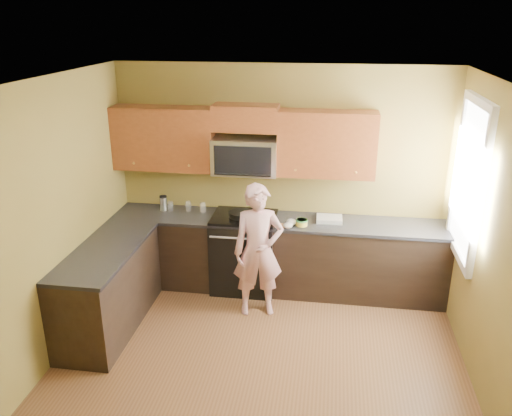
% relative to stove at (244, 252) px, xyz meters
% --- Properties ---
extents(floor, '(4.00, 4.00, 0.00)m').
position_rel_stove_xyz_m(floor, '(0.40, -1.68, -0.47)').
color(floor, brown).
rests_on(floor, ground).
extents(ceiling, '(4.00, 4.00, 0.00)m').
position_rel_stove_xyz_m(ceiling, '(0.40, -1.68, 2.23)').
color(ceiling, white).
rests_on(ceiling, ground).
extents(wall_back, '(4.00, 0.00, 4.00)m').
position_rel_stove_xyz_m(wall_back, '(0.40, 0.32, 0.88)').
color(wall_back, brown).
rests_on(wall_back, ground).
extents(wall_front, '(4.00, 0.00, 4.00)m').
position_rel_stove_xyz_m(wall_front, '(0.40, -3.67, 0.88)').
color(wall_front, brown).
rests_on(wall_front, ground).
extents(wall_left, '(0.00, 4.00, 4.00)m').
position_rel_stove_xyz_m(wall_left, '(-1.60, -1.68, 0.88)').
color(wall_left, brown).
rests_on(wall_left, ground).
extents(wall_right, '(0.00, 4.00, 4.00)m').
position_rel_stove_xyz_m(wall_right, '(2.40, -1.68, 0.88)').
color(wall_right, brown).
rests_on(wall_right, ground).
extents(cabinet_back_run, '(4.00, 0.60, 0.88)m').
position_rel_stove_xyz_m(cabinet_back_run, '(0.40, 0.02, -0.03)').
color(cabinet_back_run, black).
rests_on(cabinet_back_run, floor).
extents(cabinet_left_run, '(0.60, 1.60, 0.88)m').
position_rel_stove_xyz_m(cabinet_left_run, '(-1.30, -1.08, -0.03)').
color(cabinet_left_run, black).
rests_on(cabinet_left_run, floor).
extents(countertop_back, '(4.00, 0.62, 0.04)m').
position_rel_stove_xyz_m(countertop_back, '(0.40, 0.01, 0.43)').
color(countertop_back, black).
rests_on(countertop_back, cabinet_back_run).
extents(countertop_left, '(0.62, 1.60, 0.04)m').
position_rel_stove_xyz_m(countertop_left, '(-1.29, -1.08, 0.43)').
color(countertop_left, black).
rests_on(countertop_left, cabinet_left_run).
extents(stove, '(0.76, 0.65, 0.95)m').
position_rel_stove_xyz_m(stove, '(0.00, 0.00, 0.00)').
color(stove, black).
rests_on(stove, floor).
extents(microwave, '(0.76, 0.40, 0.42)m').
position_rel_stove_xyz_m(microwave, '(0.00, 0.12, 0.97)').
color(microwave, silver).
rests_on(microwave, wall_back).
extents(upper_cab_left, '(1.22, 0.33, 0.75)m').
position_rel_stove_xyz_m(upper_cab_left, '(-0.99, 0.16, 0.97)').
color(upper_cab_left, brown).
rests_on(upper_cab_left, wall_back).
extents(upper_cab_right, '(1.12, 0.33, 0.75)m').
position_rel_stove_xyz_m(upper_cab_right, '(0.94, 0.16, 0.97)').
color(upper_cab_right, brown).
rests_on(upper_cab_right, wall_back).
extents(upper_cab_over_mw, '(0.76, 0.33, 0.30)m').
position_rel_stove_xyz_m(upper_cab_over_mw, '(0.00, 0.16, 1.62)').
color(upper_cab_over_mw, brown).
rests_on(upper_cab_over_mw, wall_back).
extents(window, '(0.06, 1.06, 1.66)m').
position_rel_stove_xyz_m(window, '(2.38, -0.48, 1.17)').
color(window, white).
rests_on(window, wall_right).
extents(woman, '(0.63, 0.49, 1.53)m').
position_rel_stove_xyz_m(woman, '(0.25, -0.55, 0.29)').
color(woman, '#D46A77').
rests_on(woman, floor).
extents(frying_pan, '(0.43, 0.56, 0.06)m').
position_rel_stove_xyz_m(frying_pan, '(-0.04, -0.03, 0.47)').
color(frying_pan, black).
rests_on(frying_pan, stove).
extents(butter_tub, '(0.16, 0.16, 0.10)m').
position_rel_stove_xyz_m(butter_tub, '(0.70, -0.13, 0.45)').
color(butter_tub, yellow).
rests_on(butter_tub, countertop_back).
extents(toast_slice, '(0.11, 0.11, 0.01)m').
position_rel_stove_xyz_m(toast_slice, '(0.50, -0.19, 0.45)').
color(toast_slice, '#B27F47').
rests_on(toast_slice, countertop_back).
extents(napkin_a, '(0.13, 0.14, 0.06)m').
position_rel_stove_xyz_m(napkin_a, '(0.55, -0.23, 0.48)').
color(napkin_a, silver).
rests_on(napkin_a, countertop_back).
extents(napkin_b, '(0.13, 0.14, 0.07)m').
position_rel_stove_xyz_m(napkin_b, '(0.58, -0.12, 0.48)').
color(napkin_b, silver).
rests_on(napkin_b, countertop_back).
extents(dish_towel, '(0.31, 0.25, 0.05)m').
position_rel_stove_xyz_m(dish_towel, '(1.01, 0.06, 0.47)').
color(dish_towel, silver).
rests_on(dish_towel, countertop_back).
extents(travel_mug, '(0.10, 0.10, 0.19)m').
position_rel_stove_xyz_m(travel_mug, '(-1.04, 0.12, 0.45)').
color(travel_mug, silver).
rests_on(travel_mug, countertop_back).
extents(glass_a, '(0.08, 0.08, 0.12)m').
position_rel_stove_xyz_m(glass_a, '(-0.73, 0.15, 0.51)').
color(glass_a, silver).
rests_on(glass_a, countertop_back).
extents(glass_b, '(0.09, 0.09, 0.12)m').
position_rel_stove_xyz_m(glass_b, '(-0.95, 0.11, 0.51)').
color(glass_b, silver).
rests_on(glass_b, countertop_back).
extents(glass_c, '(0.09, 0.09, 0.12)m').
position_rel_stove_xyz_m(glass_c, '(-0.54, 0.13, 0.51)').
color(glass_c, silver).
rests_on(glass_c, countertop_back).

